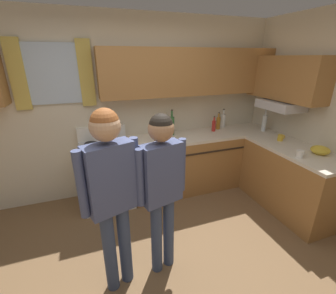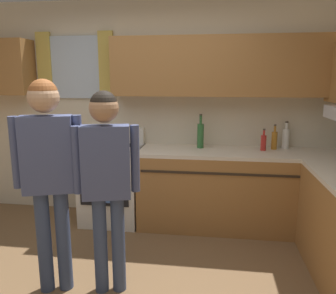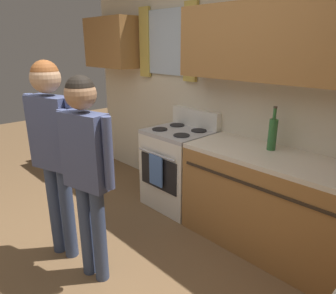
{
  "view_description": "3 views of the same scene",
  "coord_description": "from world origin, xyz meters",
  "px_view_note": "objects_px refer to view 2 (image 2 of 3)",
  "views": [
    {
      "loc": [
        -0.55,
        -1.52,
        2.03
      ],
      "look_at": [
        0.19,
        0.56,
        1.16
      ],
      "focal_mm": 24.72,
      "sensor_mm": 36.0,
      "label": 1
    },
    {
      "loc": [
        0.8,
        -2.2,
        1.7
      ],
      "look_at": [
        0.42,
        0.6,
        1.12
      ],
      "focal_mm": 36.06,
      "sensor_mm": 36.0,
      "label": 2
    },
    {
      "loc": [
        1.94,
        -0.83,
        1.8
      ],
      "look_at": [
        0.47,
        0.56,
        1.13
      ],
      "focal_mm": 33.29,
      "sensor_mm": 36.0,
      "label": 3
    }
  ],
  "objects_px": {
    "bottle_oil_amber": "(274,140)",
    "adult_in_plaid": "(107,170)",
    "adult_left": "(48,163)",
    "stove_oven": "(113,183)",
    "bottle_wine_green": "(200,135)",
    "bottle_milk_white": "(286,138)",
    "bottle_sauce_red": "(263,142)"
  },
  "relations": [
    {
      "from": "adult_left",
      "to": "bottle_sauce_red",
      "type": "bearing_deg",
      "value": 39.37
    },
    {
      "from": "adult_left",
      "to": "bottle_oil_amber",
      "type": "bearing_deg",
      "value": 38.9
    },
    {
      "from": "bottle_oil_amber",
      "to": "bottle_sauce_red",
      "type": "distance_m",
      "value": 0.15
    },
    {
      "from": "stove_oven",
      "to": "bottle_sauce_red",
      "type": "xyz_separation_m",
      "value": [
        1.74,
        0.07,
        0.53
      ]
    },
    {
      "from": "stove_oven",
      "to": "adult_left",
      "type": "xyz_separation_m",
      "value": [
        -0.06,
        -1.4,
        0.6
      ]
    },
    {
      "from": "bottle_oil_amber",
      "to": "adult_in_plaid",
      "type": "relative_size",
      "value": 0.18
    },
    {
      "from": "adult_left",
      "to": "stove_oven",
      "type": "bearing_deg",
      "value": 87.68
    },
    {
      "from": "stove_oven",
      "to": "adult_in_plaid",
      "type": "distance_m",
      "value": 1.51
    },
    {
      "from": "stove_oven",
      "to": "bottle_milk_white",
      "type": "relative_size",
      "value": 3.51
    },
    {
      "from": "bottle_oil_amber",
      "to": "adult_in_plaid",
      "type": "height_order",
      "value": "adult_in_plaid"
    },
    {
      "from": "bottle_wine_green",
      "to": "adult_in_plaid",
      "type": "distance_m",
      "value": 1.61
    },
    {
      "from": "bottle_oil_amber",
      "to": "adult_in_plaid",
      "type": "distance_m",
      "value": 2.11
    },
    {
      "from": "bottle_wine_green",
      "to": "adult_left",
      "type": "bearing_deg",
      "value": -125.61
    },
    {
      "from": "bottle_oil_amber",
      "to": "bottle_milk_white",
      "type": "relative_size",
      "value": 0.91
    },
    {
      "from": "stove_oven",
      "to": "adult_left",
      "type": "relative_size",
      "value": 0.65
    },
    {
      "from": "bottle_wine_green",
      "to": "bottle_oil_amber",
      "type": "distance_m",
      "value": 0.84
    },
    {
      "from": "bottle_sauce_red",
      "to": "bottle_wine_green",
      "type": "bearing_deg",
      "value": 176.02
    },
    {
      "from": "bottle_milk_white",
      "to": "bottle_sauce_red",
      "type": "xyz_separation_m",
      "value": [
        -0.27,
        -0.16,
        -0.03
      ]
    },
    {
      "from": "bottle_sauce_red",
      "to": "bottle_oil_amber",
      "type": "bearing_deg",
      "value": 31.7
    },
    {
      "from": "stove_oven",
      "to": "bottle_oil_amber",
      "type": "relative_size",
      "value": 3.85
    },
    {
      "from": "adult_left",
      "to": "bottle_milk_white",
      "type": "bearing_deg",
      "value": 38.34
    },
    {
      "from": "stove_oven",
      "to": "bottle_oil_amber",
      "type": "height_order",
      "value": "bottle_oil_amber"
    },
    {
      "from": "bottle_sauce_red",
      "to": "adult_left",
      "type": "xyz_separation_m",
      "value": [
        -1.8,
        -1.47,
        0.07
      ]
    },
    {
      "from": "bottle_wine_green",
      "to": "adult_left",
      "type": "distance_m",
      "value": 1.87
    },
    {
      "from": "bottle_sauce_red",
      "to": "adult_left",
      "type": "relative_size",
      "value": 0.14
    },
    {
      "from": "bottle_oil_amber",
      "to": "adult_in_plaid",
      "type": "xyz_separation_m",
      "value": [
        -1.48,
        -1.51,
        0.0
      ]
    },
    {
      "from": "stove_oven",
      "to": "adult_in_plaid",
      "type": "bearing_deg",
      "value": -74.05
    },
    {
      "from": "bottle_milk_white",
      "to": "stove_oven",
      "type": "bearing_deg",
      "value": -173.37
    },
    {
      "from": "stove_oven",
      "to": "bottle_oil_amber",
      "type": "xyz_separation_m",
      "value": [
        1.87,
        0.15,
        0.54
      ]
    },
    {
      "from": "bottle_sauce_red",
      "to": "adult_in_plaid",
      "type": "height_order",
      "value": "adult_in_plaid"
    },
    {
      "from": "bottle_oil_amber",
      "to": "adult_left",
      "type": "bearing_deg",
      "value": -141.1
    },
    {
      "from": "bottle_oil_amber",
      "to": "bottle_sauce_red",
      "type": "height_order",
      "value": "bottle_oil_amber"
    }
  ]
}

